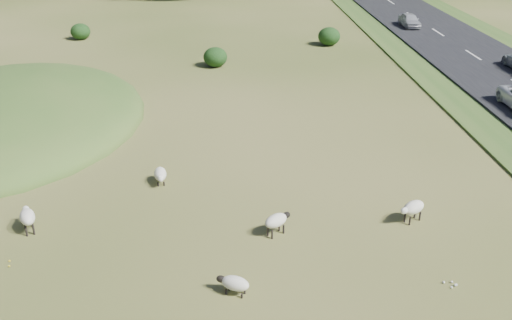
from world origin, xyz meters
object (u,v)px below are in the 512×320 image
at_px(sheep_1, 413,208).
at_px(car_1, 410,20).
at_px(sheep_2, 277,220).
at_px(sheep_6, 160,174).
at_px(sheep_0, 234,283).
at_px(sheep_4, 27,217).

xyz_separation_m(sheep_1, car_1, (10.23, 34.42, 0.24)).
xyz_separation_m(sheep_2, sheep_6, (-4.74, 4.41, -0.16)).
height_order(sheep_0, sheep_6, sheep_6).
relative_size(sheep_0, sheep_6, 0.93).
distance_m(sheep_1, sheep_2, 5.38).
height_order(sheep_0, sheep_4, sheep_4).
height_order(sheep_4, sheep_6, sheep_4).
bearing_deg(car_1, sheep_1, -106.55).
bearing_deg(car_1, sheep_6, -123.55).
xyz_separation_m(sheep_6, car_1, (20.32, 30.64, 0.42)).
bearing_deg(sheep_4, sheep_0, -140.41).
bearing_deg(car_1, sheep_4, -125.96).
bearing_deg(sheep_0, sheep_1, -125.65).
bearing_deg(sheep_4, sheep_6, -73.21).
bearing_deg(sheep_2, sheep_0, -152.74).
relative_size(sheep_2, sheep_6, 0.94).
bearing_deg(sheep_1, sheep_2, -26.01).
distance_m(sheep_0, sheep_1, 8.08).
relative_size(sheep_1, sheep_2, 1.05).
relative_size(sheep_0, sheep_4, 0.90).
distance_m(sheep_4, sheep_6, 5.88).
bearing_deg(sheep_6, sheep_0, 13.50).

